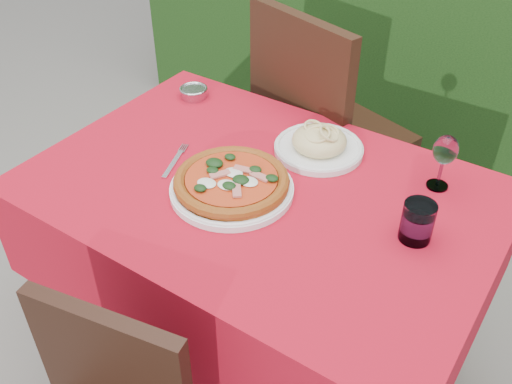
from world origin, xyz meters
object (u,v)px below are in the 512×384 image
Objects in this scene: chair_far at (319,125)px; water_glass at (417,223)px; pizza_plate at (232,183)px; steel_ramekin at (194,93)px; fork at (173,164)px; pasta_plate at (319,144)px; wine_glass at (445,152)px.

chair_far is 0.83m from water_glass.
pizza_plate reaches higher than steel_ramekin.
water_glass is (0.57, -0.57, 0.20)m from chair_far.
chair_far is 0.69m from fork.
wine_glass is (0.35, 0.03, 0.09)m from pasta_plate.
chair_far is at bearing 59.77° from fork.
chair_far is 2.89× the size of pizza_plate.
chair_far is 0.69m from wine_glass.
pizza_plate is 0.49m from water_glass.
water_glass is 0.70m from fork.
fork is at bearing -136.67° from pasta_plate.
chair_far is 5.48× the size of fork.
wine_glass is at bearing 36.61° from pizza_plate.
steel_ramekin is at bearing 139.62° from pizza_plate.
pasta_plate is 1.64× the size of wine_glass.
pizza_plate is 2.22× the size of wine_glass.
steel_ramekin is at bearing 164.07° from water_glass.
fork is 0.40m from steel_ramekin.
pasta_plate reaches higher than steel_ramekin.
pasta_plate is at bearing 134.20° from chair_far.
pizza_plate is at bearing 114.63° from chair_far.
pizza_plate is at bearing -40.38° from steel_ramekin.
water_glass reaches higher than pasta_plate.
pasta_plate is 0.43m from water_glass.
wine_glass is at bearing 165.15° from chair_far.
fork is 2.15× the size of steel_ramekin.
fork is at bearing 96.23° from chair_far.
pizza_plate is (0.09, -0.67, 0.18)m from chair_far.
steel_ramekin reaches higher than fork.
fork is at bearing -59.67° from steel_ramekin.
wine_glass reaches higher than pasta_plate.
water_glass is 0.55× the size of fork.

